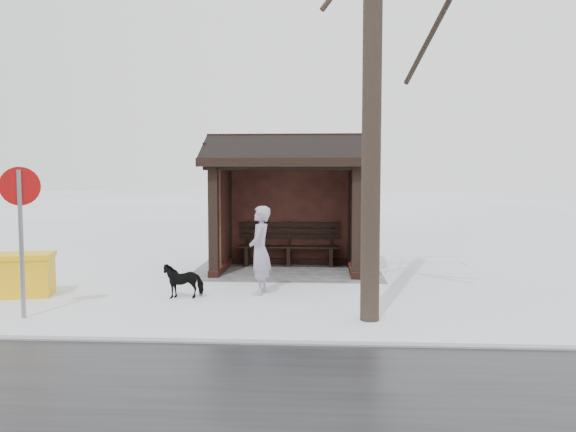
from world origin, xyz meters
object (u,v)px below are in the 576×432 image
object	(u,v)px
dog	(183,280)
grit_bin	(24,274)
bus_shelter	(288,175)
road_sign	(21,209)
pedestrian	(260,250)

from	to	relation	value
dog	grit_bin	distance (m)	2.89
bus_shelter	road_sign	distance (m)	5.91
dog	grit_bin	bearing A→B (deg)	-99.63
bus_shelter	dog	xyz separation A→B (m)	(1.68, 2.97, -1.86)
pedestrian	bus_shelter	bearing A→B (deg)	178.57
bus_shelter	grit_bin	size ratio (longest dim) A/B	3.16
pedestrian	dog	world-z (taller)	pedestrian
grit_bin	road_sign	distance (m)	2.12
pedestrian	grit_bin	size ratio (longest dim) A/B	1.42
dog	grit_bin	xyz separation A→B (m)	(2.89, 0.08, 0.09)
dog	bus_shelter	bearing A→B (deg)	139.35
pedestrian	road_sign	bearing A→B (deg)	-54.58
grit_bin	road_sign	world-z (taller)	road_sign
dog	road_sign	xyz separation A→B (m)	(2.08, 1.56, 1.36)
dog	grit_bin	size ratio (longest dim) A/B	0.63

